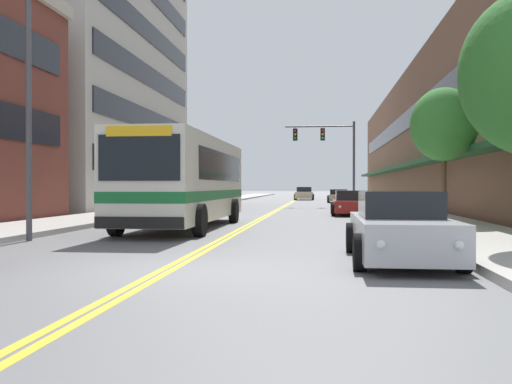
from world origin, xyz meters
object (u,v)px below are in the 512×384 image
at_px(fire_hydrant, 423,216).
at_px(car_red_parked_right_mid, 351,204).
at_px(street_tree_right_mid, 444,125).
at_px(car_black_parked_left_near, 216,199).
at_px(street_lamp_left_near, 36,81).
at_px(city_bus, 187,178).
at_px(car_champagne_moving_lead, 304,194).
at_px(car_silver_parked_right_foreground, 400,229).
at_px(traffic_signal_mast, 330,146).
at_px(car_beige_parked_right_far, 338,196).

bearing_deg(fire_hydrant, car_red_parked_right_mid, 97.68).
xyz_separation_m(street_tree_right_mid, fire_hydrant, (-1.35, -3.43, -3.21)).
relative_size(car_black_parked_left_near, fire_hydrant, 5.69).
bearing_deg(street_lamp_left_near, city_bus, 61.94).
bearing_deg(fire_hydrant, street_tree_right_mid, 68.57).
relative_size(car_black_parked_left_near, street_lamp_left_near, 0.62).
height_order(car_black_parked_left_near, street_tree_right_mid, street_tree_right_mid).
bearing_deg(city_bus, car_champagne_moving_lead, 85.88).
distance_m(street_lamp_left_near, street_tree_right_mid, 14.10).
distance_m(car_champagne_moving_lead, fire_hydrant, 44.54).
xyz_separation_m(city_bus, car_silver_parked_right_foreground, (6.51, -8.69, -1.16)).
bearing_deg(city_bus, street_lamp_left_near, -118.06).
bearing_deg(car_silver_parked_right_foreground, fire_hydrant, 76.40).
xyz_separation_m(car_silver_parked_right_foreground, car_red_parked_right_mid, (-0.04, 18.45, -0.06)).
distance_m(traffic_signal_mast, street_lamp_left_near, 29.65).
bearing_deg(car_red_parked_right_mid, street_tree_right_mid, -70.87).
relative_size(car_silver_parked_right_foreground, street_lamp_left_near, 0.64).
distance_m(car_beige_parked_right_far, street_tree_right_mid, 31.73).
relative_size(car_silver_parked_right_foreground, fire_hydrant, 5.91).
bearing_deg(car_red_parked_right_mid, fire_hydrant, -82.32).
relative_size(car_red_parked_right_mid, car_champagne_moving_lead, 0.91).
height_order(car_champagne_moving_lead, street_tree_right_mid, street_tree_right_mid).
distance_m(car_red_parked_right_mid, traffic_signal_mast, 13.74).
bearing_deg(street_lamp_left_near, car_black_parked_left_near, 88.34).
bearing_deg(car_beige_parked_right_far, car_red_parked_right_mid, -90.00).
xyz_separation_m(car_red_parked_right_mid, car_beige_parked_right_far, (0.00, 22.90, -0.03)).
height_order(car_beige_parked_right_far, car_champagne_moving_lead, car_champagne_moving_lead).
distance_m(city_bus, car_red_parked_right_mid, 11.78).
distance_m(car_black_parked_left_near, traffic_signal_mast, 10.04).
relative_size(car_beige_parked_right_far, fire_hydrant, 5.76).
distance_m(city_bus, street_tree_right_mid, 9.71).
height_order(car_beige_parked_right_far, fire_hydrant, car_beige_parked_right_far).
bearing_deg(traffic_signal_mast, car_black_parked_left_near, -147.67).
distance_m(city_bus, car_black_parked_left_near, 18.13).
bearing_deg(traffic_signal_mast, city_bus, -103.65).
height_order(car_red_parked_right_mid, fire_hydrant, car_red_parked_right_mid).
bearing_deg(city_bus, car_silver_parked_right_foreground, -53.13).
height_order(car_black_parked_left_near, car_beige_parked_right_far, car_black_parked_left_near).
xyz_separation_m(car_beige_parked_right_far, fire_hydrant, (1.61, -34.86, 0.02)).
distance_m(car_silver_parked_right_foreground, car_champagne_moving_lead, 50.86).
relative_size(city_bus, street_lamp_left_near, 1.44).
relative_size(car_black_parked_left_near, car_beige_parked_right_far, 0.99).
xyz_separation_m(car_red_parked_right_mid, traffic_signal_mast, (-0.91, 13.14, 3.92)).
relative_size(car_black_parked_left_near, car_silver_parked_right_foreground, 0.96).
height_order(city_bus, traffic_signal_mast, traffic_signal_mast).
xyz_separation_m(car_champagne_moving_lead, traffic_signal_mast, (2.53, -19.16, 3.87)).
bearing_deg(fire_hydrant, car_champagne_moving_lead, 96.52).
xyz_separation_m(car_beige_parked_right_far, traffic_signal_mast, (-0.91, -9.77, 3.96)).
bearing_deg(car_red_parked_right_mid, street_lamp_left_near, -121.64).
xyz_separation_m(car_red_parked_right_mid, street_tree_right_mid, (2.96, -8.52, 3.20)).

